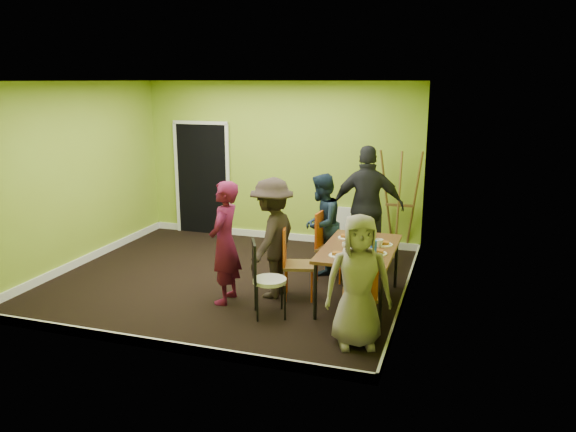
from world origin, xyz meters
name	(u,v)px	position (x,y,z in m)	size (l,w,h in m)	color
ground	(230,279)	(0.00, 0.00, 0.00)	(5.00, 5.00, 0.00)	black
room_walls	(228,212)	(-0.02, 0.04, 0.99)	(5.04, 4.54, 2.82)	#91AE2C
dining_table	(359,251)	(1.92, -0.28, 0.70)	(0.90, 1.50, 0.75)	black
chair_left_far	(327,241)	(1.32, 0.49, 0.55)	(0.45, 0.44, 0.99)	#CF4F13
chair_left_near	(293,258)	(1.07, -0.37, 0.54)	(0.49, 0.49, 0.97)	#CF4F13
chair_back_end	(369,228)	(1.80, 1.12, 0.64)	(0.45, 0.50, 0.91)	#CF4F13
chair_front_end	(360,290)	(2.12, -1.20, 0.53)	(0.47, 0.47, 0.95)	#CF4F13
chair_bentwood	(264,275)	(0.91, -1.04, 0.52)	(0.49, 0.49, 0.95)	black
easel	(400,203)	(2.15, 2.02, 0.86)	(0.69, 0.65, 1.73)	brown
plate_near_left	(346,238)	(1.67, 0.07, 0.76)	(0.21, 0.21, 0.01)	white
plate_near_right	(338,255)	(1.75, -0.72, 0.76)	(0.23, 0.23, 0.01)	white
plate_far_back	(365,234)	(1.88, 0.33, 0.76)	(0.23, 0.23, 0.01)	white
plate_far_front	(345,258)	(1.85, -0.81, 0.76)	(0.23, 0.23, 0.01)	white
plate_wall_back	(384,245)	(2.20, -0.09, 0.76)	(0.23, 0.23, 0.01)	white
plate_wall_front	(378,253)	(2.19, -0.49, 0.76)	(0.22, 0.22, 0.01)	white
thermos	(360,238)	(1.92, -0.22, 0.86)	(0.08, 0.08, 0.22)	white
blue_bottle	(373,248)	(2.14, -0.54, 0.84)	(0.08, 0.08, 0.18)	blue
orange_bottle	(360,241)	(1.90, -0.17, 0.79)	(0.04, 0.04, 0.08)	#CF4F13
glass_mid	(358,237)	(1.85, -0.01, 0.80)	(0.06, 0.06, 0.11)	black
glass_back	(372,236)	(2.01, 0.13, 0.80)	(0.06, 0.06, 0.10)	black
glass_front	(357,254)	(1.98, -0.74, 0.80)	(0.06, 0.06, 0.10)	black
cup_a	(346,245)	(1.78, -0.40, 0.79)	(0.11, 0.11, 0.09)	white
cup_b	(379,243)	(2.16, -0.19, 0.80)	(0.11, 0.11, 0.10)	white
person_standing	(225,243)	(0.28, -0.77, 0.80)	(0.58, 0.38, 1.59)	#580F2E
person_left_far	(321,224)	(1.17, 0.71, 0.75)	(0.73, 0.57, 1.49)	#152335
person_left_near	(272,238)	(0.78, -0.38, 0.80)	(1.03, 0.59, 1.59)	black
person_back_end	(368,207)	(1.76, 1.22, 0.93)	(1.10, 0.46, 1.87)	black
person_front_end	(358,281)	(2.14, -1.46, 0.73)	(0.72, 0.47, 1.46)	gray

